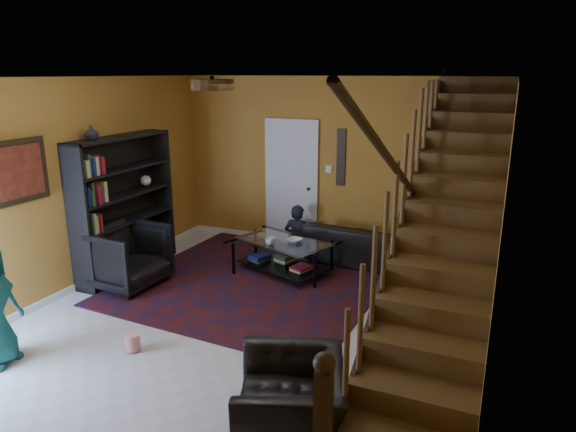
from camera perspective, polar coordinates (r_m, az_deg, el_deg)
name	(u,v)px	position (r m, az deg, el deg)	size (l,w,h in m)	color
floor	(256,317)	(6.32, -3.55, -11.16)	(5.50, 5.50, 0.00)	beige
room	(218,262)	(7.97, -7.78, -5.05)	(5.50, 5.50, 5.50)	#AE6826
staircase	(448,227)	(5.24, 17.36, -1.15)	(0.95, 5.02, 3.18)	brown
bookshelf	(125,208)	(7.75, -17.66, 0.84)	(0.35, 1.80, 2.00)	black
door	(292,185)	(8.60, 0.40, 3.43)	(0.82, 0.05, 2.05)	silver
framed_picture	(19,171)	(6.69, -27.68, 4.42)	(0.04, 0.74, 0.74)	maroon
wall_hanging	(341,157)	(8.22, 5.91, 6.49)	(0.14, 0.03, 0.90)	black
ceiling_fixture	(212,85)	(4.95, -8.42, 14.23)	(0.40, 0.40, 0.10)	#3F2814
rug	(264,276)	(7.48, -2.73, -6.65)	(3.37, 3.85, 0.02)	#410F0B
sofa	(360,244)	(7.99, 7.96, -3.07)	(2.08, 0.81, 0.61)	black
armchair_left	(126,256)	(7.35, -17.53, -4.30)	(0.92, 0.95, 0.87)	black
armchair_right	(291,402)	(4.35, 0.32, -19.93)	(0.97, 0.85, 0.63)	black
person_adult_a	(297,242)	(8.40, 1.05, -2.89)	(0.46, 0.30, 1.25)	black
person_adult_b	(417,255)	(7.89, 14.18, -4.23)	(0.66, 0.51, 1.36)	black
coffee_table	(283,254)	(7.49, -0.56, -4.29)	(1.50, 1.17, 0.50)	black
cup_a	(270,241)	(7.26, -2.06, -2.82)	(0.12, 0.12, 0.09)	#999999
cup_b	(271,241)	(7.28, -1.86, -2.74)	(0.11, 0.11, 0.10)	#999999
bowl	(295,240)	(7.37, 0.76, -2.70)	(0.21, 0.21, 0.05)	#999999
vase	(91,133)	(7.19, -21.02, 8.62)	(0.18, 0.18, 0.19)	#999999
popcorn_bucket	(133,342)	(5.81, -16.85, -13.25)	(0.15, 0.15, 0.17)	red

